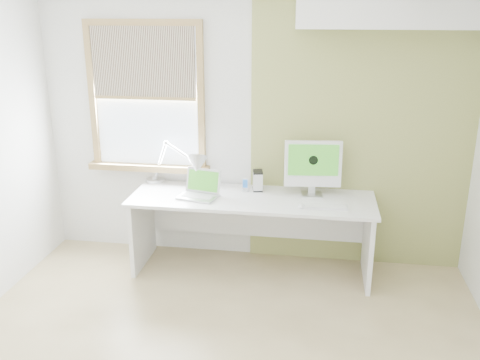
% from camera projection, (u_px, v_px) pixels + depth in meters
% --- Properties ---
extents(room, '(4.04, 3.54, 2.64)m').
position_uv_depth(room, '(214.00, 187.00, 3.22)').
color(room, tan).
rests_on(room, ground).
extents(accent_wall, '(2.00, 0.02, 2.60)m').
position_uv_depth(accent_wall, '(361.00, 130.00, 4.71)').
color(accent_wall, '#8D944A').
rests_on(accent_wall, room).
extents(soffit, '(1.60, 0.40, 0.42)m').
position_uv_depth(soffit, '(397.00, 2.00, 4.17)').
color(soffit, white).
rests_on(soffit, room).
extents(window, '(1.20, 0.14, 1.42)m').
position_uv_depth(window, '(146.00, 98.00, 4.89)').
color(window, '#9C7A43').
rests_on(window, room).
extents(desk, '(2.20, 0.70, 0.73)m').
position_uv_depth(desk, '(253.00, 215.00, 4.80)').
color(desk, white).
rests_on(desk, room).
extents(desk_lamp, '(0.70, 0.46, 0.43)m').
position_uv_depth(desk_lamp, '(189.00, 166.00, 4.83)').
color(desk_lamp, silver).
rests_on(desk_lamp, desk).
extents(laptop, '(0.39, 0.34, 0.24)m').
position_uv_depth(laptop, '(200.00, 190.00, 4.70)').
color(laptop, silver).
rests_on(laptop, desk).
extents(phone_dock, '(0.08, 0.08, 0.13)m').
position_uv_depth(phone_dock, '(245.00, 187.00, 4.84)').
color(phone_dock, silver).
rests_on(phone_dock, desk).
extents(external_drive, '(0.11, 0.16, 0.18)m').
position_uv_depth(external_drive, '(258.00, 181.00, 4.85)').
color(external_drive, silver).
rests_on(external_drive, desk).
extents(imac, '(0.52, 0.19, 0.50)m').
position_uv_depth(imac, '(313.00, 165.00, 4.67)').
color(imac, silver).
rests_on(imac, desk).
extents(keyboard, '(0.40, 0.13, 0.02)m').
position_uv_depth(keyboard, '(324.00, 207.00, 4.44)').
color(keyboard, white).
rests_on(keyboard, desk).
extents(mouse, '(0.06, 0.10, 0.03)m').
position_uv_depth(mouse, '(302.00, 206.00, 4.44)').
color(mouse, white).
rests_on(mouse, desk).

